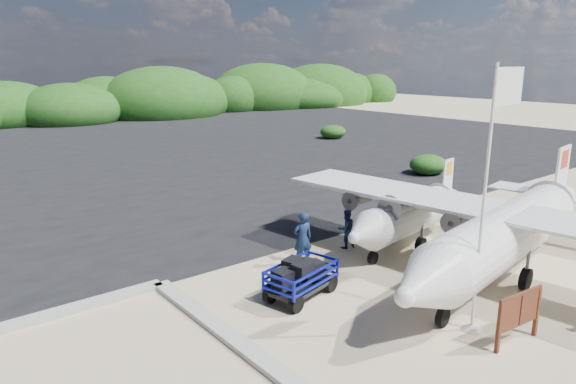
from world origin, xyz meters
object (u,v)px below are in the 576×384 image
(signboard, at_px, (516,344))
(baggage_cart, at_px, (301,297))
(flagpole, at_px, (471,330))
(aircraft_large, at_px, (230,145))
(crew_b, at_px, (346,229))
(crew_a, at_px, (303,239))

(signboard, bearing_deg, baggage_cart, 121.04)
(flagpole, xyz_separation_m, aircraft_large, (11.77, 30.47, 0.00))
(baggage_cart, bearing_deg, crew_b, 15.26)
(baggage_cart, relative_size, crew_b, 1.62)
(flagpole, bearing_deg, crew_b, 74.55)
(baggage_cart, distance_m, aircraft_large, 29.66)
(crew_a, distance_m, aircraft_large, 27.21)
(flagpole, distance_m, signboard, 1.11)
(flagpole, height_order, crew_a, flagpole)
(crew_a, bearing_deg, crew_b, -159.08)
(flagpole, bearing_deg, crew_a, 95.39)
(baggage_cart, bearing_deg, aircraft_large, 48.80)
(aircraft_large, bearing_deg, baggage_cart, 53.42)
(flagpole, bearing_deg, aircraft_large, 68.87)
(signboard, xyz_separation_m, aircraft_large, (11.51, 31.55, 0.00))
(flagpole, distance_m, crew_b, 6.79)
(signboard, bearing_deg, aircraft_large, 76.10)
(crew_b, bearing_deg, crew_a, 17.91)
(baggage_cart, xyz_separation_m, signboard, (2.51, -5.41, 0.00))
(crew_a, xyz_separation_m, crew_b, (2.39, 0.27, -0.20))
(baggage_cart, distance_m, flagpole, 4.88)
(signboard, relative_size, aircraft_large, 0.11)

